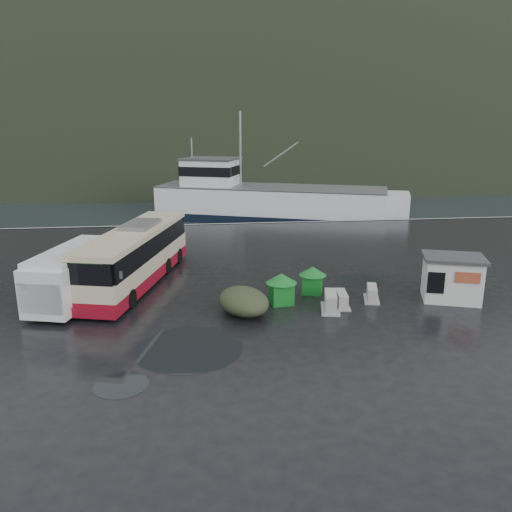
{
  "coord_description": "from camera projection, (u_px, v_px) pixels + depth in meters",
  "views": [
    {
      "loc": [
        -0.91,
        -23.81,
        8.86
      ],
      "look_at": [
        2.23,
        2.48,
        1.7
      ],
      "focal_mm": 35.0,
      "sensor_mm": 36.0,
      "label": 1
    }
  ],
  "objects": [
    {
      "name": "waste_bin_right",
      "position": [
        312.0,
        293.0,
        26.61
      ],
      "size": [
        1.33,
        1.33,
        1.46
      ],
      "primitive_type": null,
      "rotation": [
        0.0,
        0.0,
        -0.33
      ],
      "color": "#136F21",
      "rests_on": "ground"
    },
    {
      "name": "headland",
      "position": [
        215.0,
        139.0,
        266.01
      ],
      "size": [
        780.0,
        540.0,
        570.0
      ],
      "primitive_type": "ellipsoid",
      "color": "black",
      "rests_on": "ground"
    },
    {
      "name": "ground",
      "position": [
        218.0,
        302.0,
        25.24
      ],
      "size": [
        160.0,
        160.0,
        0.0
      ],
      "primitive_type": "plane",
      "color": "black",
      "rests_on": "ground"
    },
    {
      "name": "jersey_barrier_b",
      "position": [
        371.0,
        300.0,
        25.56
      ],
      "size": [
        1.12,
        1.63,
        0.74
      ],
      "primitive_type": null,
      "rotation": [
        0.0,
        0.0,
        -0.28
      ],
      "color": "#999993",
      "rests_on": "ground"
    },
    {
      "name": "puddles",
      "position": [
        237.0,
        330.0,
        21.87
      ],
      "size": [
        14.3,
        12.73,
        0.01
      ],
      "color": "black",
      "rests_on": "ground"
    },
    {
      "name": "jersey_barrier_a",
      "position": [
        330.0,
        310.0,
        24.22
      ],
      "size": [
        1.22,
        1.89,
        0.87
      ],
      "primitive_type": null,
      "rotation": [
        0.0,
        0.0,
        -0.22
      ],
      "color": "#999993",
      "rests_on": "ground"
    },
    {
      "name": "quay_edge",
      "position": [
        208.0,
        224.0,
        44.41
      ],
      "size": [
        160.0,
        0.6,
        1.5
      ],
      "primitive_type": "cube",
      "color": "#999993",
      "rests_on": "ground"
    },
    {
      "name": "white_van",
      "position": [
        78.0,
        301.0,
        25.47
      ],
      "size": [
        3.9,
        7.02,
        2.79
      ],
      "primitive_type": null,
      "rotation": [
        0.0,
        0.0,
        -0.26
      ],
      "color": "silver",
      "rests_on": "ground"
    },
    {
      "name": "waste_bin_left",
      "position": [
        281.0,
        303.0,
        25.14
      ],
      "size": [
        1.24,
        1.24,
        1.56
      ],
      "primitive_type": null,
      "rotation": [
        0.0,
        0.0,
        0.12
      ],
      "color": "#136F21",
      "rests_on": "ground"
    },
    {
      "name": "ticket_kiosk",
      "position": [
        450.0,
        300.0,
        25.65
      ],
      "size": [
        3.54,
        3.1,
        2.32
      ],
      "primitive_type": null,
      "rotation": [
        0.0,
        0.0,
        -0.33
      ],
      "color": "silver",
      "rests_on": "ground"
    },
    {
      "name": "harbor_water",
      "position": [
        199.0,
        156.0,
        130.67
      ],
      "size": [
        300.0,
        180.0,
        0.02
      ],
      "primitive_type": "cube",
      "color": "black",
      "rests_on": "ground"
    },
    {
      "name": "jersey_barrier_c",
      "position": [
        341.0,
        306.0,
        24.7
      ],
      "size": [
        0.92,
        1.56,
        0.74
      ],
      "primitive_type": null,
      "rotation": [
        0.0,
        0.0,
        -0.13
      ],
      "color": "#999993",
      "rests_on": "ground"
    },
    {
      "name": "coach_bus",
      "position": [
        138.0,
        283.0,
        28.31
      ],
      "size": [
        5.83,
        12.11,
        3.32
      ],
      "primitive_type": null,
      "rotation": [
        0.0,
        0.0,
        -0.26
      ],
      "color": "#C3BA93",
      "rests_on": "ground"
    },
    {
      "name": "fishing_trawler",
      "position": [
        270.0,
        206.0,
        53.81
      ],
      "size": [
        29.02,
        15.98,
        11.46
      ],
      "primitive_type": null,
      "rotation": [
        0.0,
        0.0,
        -0.36
      ],
      "color": "silver",
      "rests_on": "ground"
    },
    {
      "name": "dome_tent",
      "position": [
        244.0,
        313.0,
        23.83
      ],
      "size": [
        3.04,
        3.61,
        1.21
      ],
      "primitive_type": null,
      "rotation": [
        0.0,
        0.0,
        0.31
      ],
      "color": "#313922",
      "rests_on": "ground"
    }
  ]
}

